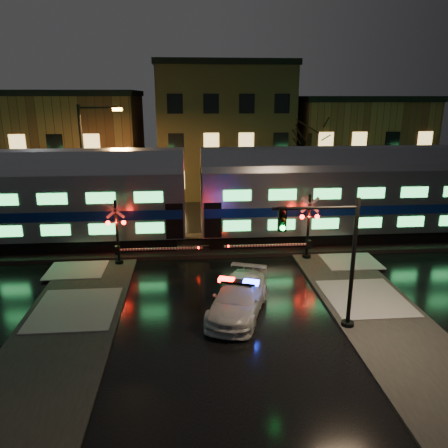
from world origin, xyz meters
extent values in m
plane|color=black|center=(0.00, 0.00, 0.00)|extent=(120.00, 120.00, 0.00)
cube|color=black|center=(0.00, 5.00, 0.12)|extent=(90.00, 4.20, 0.24)
cube|color=#2D2D2D|center=(-6.50, -6.00, 0.06)|extent=(4.00, 20.00, 0.12)
cube|color=#2D2D2D|center=(6.50, -6.00, 0.06)|extent=(4.00, 20.00, 0.12)
cube|color=brown|center=(-13.00, 22.00, 4.50)|extent=(14.00, 10.00, 9.00)
cube|color=brown|center=(2.00, 22.50, 5.75)|extent=(12.00, 11.00, 11.50)
cube|color=brown|center=(15.00, 22.00, 4.25)|extent=(12.00, 10.00, 8.50)
cube|color=black|center=(11.80, 5.00, 0.64)|extent=(24.00, 2.40, 0.80)
cube|color=#B7BAC1|center=(11.80, 5.00, 2.94)|extent=(25.00, 3.05, 3.80)
cube|color=navy|center=(11.80, 5.00, 2.54)|extent=(24.75, 3.09, 0.55)
cube|color=#43FF73|center=(11.80, 3.45, 1.79)|extent=(21.00, 0.05, 0.62)
cube|color=#43FF73|center=(11.80, 3.45, 3.59)|extent=(21.00, 0.05, 0.62)
cylinder|color=#B7BAC1|center=(11.80, 5.00, 4.64)|extent=(25.00, 3.05, 3.05)
imported|color=silver|center=(0.56, -3.73, 0.71)|extent=(3.49, 5.30, 1.43)
cube|color=black|center=(0.56, -3.73, 1.47)|extent=(1.53, 0.85, 0.10)
cube|color=#FF0C05|center=(0.05, -3.56, 1.51)|extent=(0.73, 0.53, 0.17)
cube|color=#1426FF|center=(1.06, -3.90, 1.51)|extent=(0.73, 0.53, 0.17)
cylinder|color=black|center=(5.21, 2.40, 0.14)|extent=(0.48, 0.48, 0.29)
cylinder|color=black|center=(5.21, 2.40, 1.91)|extent=(0.15, 0.15, 3.82)
sphere|color=#FF0C05|center=(4.78, 2.22, 2.58)|extent=(0.25, 0.25, 0.25)
sphere|color=#FF0C05|center=(5.64, 2.22, 2.58)|extent=(0.25, 0.25, 0.25)
cube|color=white|center=(2.82, 2.15, 1.00)|extent=(4.78, 0.10, 0.10)
cube|color=black|center=(5.21, 2.15, 1.00)|extent=(0.25, 0.30, 0.45)
cylinder|color=black|center=(-5.39, 2.40, 0.14)|extent=(0.46, 0.46, 0.28)
cylinder|color=black|center=(-5.39, 2.40, 1.85)|extent=(0.15, 0.15, 3.70)
sphere|color=#FF0C05|center=(-5.80, 2.22, 2.50)|extent=(0.24, 0.24, 0.24)
sphere|color=#FF0C05|center=(-4.97, 2.22, 2.50)|extent=(0.24, 0.24, 0.24)
cube|color=white|center=(-3.07, 2.15, 0.97)|extent=(4.63, 0.10, 0.10)
cube|color=black|center=(-5.39, 2.15, 0.97)|extent=(0.25, 0.30, 0.45)
cylinder|color=black|center=(4.81, -5.33, 0.14)|extent=(0.51, 0.51, 0.27)
cylinder|color=black|center=(4.81, -5.33, 2.71)|extent=(0.16, 0.16, 5.41)
cylinder|color=black|center=(3.19, -5.33, 5.05)|extent=(3.25, 0.11, 0.11)
cube|color=black|center=(1.93, -5.48, 4.69)|extent=(0.29, 0.25, 0.90)
sphere|color=#0CFF3F|center=(1.93, -5.64, 4.40)|extent=(0.20, 0.20, 0.20)
cylinder|color=black|center=(-8.38, 9.00, 4.26)|extent=(0.21, 0.21, 8.51)
cylinder|color=black|center=(-7.10, 9.00, 8.30)|extent=(2.55, 0.13, 0.13)
cube|color=orange|center=(-5.93, 9.00, 8.19)|extent=(0.59, 0.30, 0.19)
camera|label=1|loc=(-1.49, -20.63, 9.03)|focal=35.00mm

